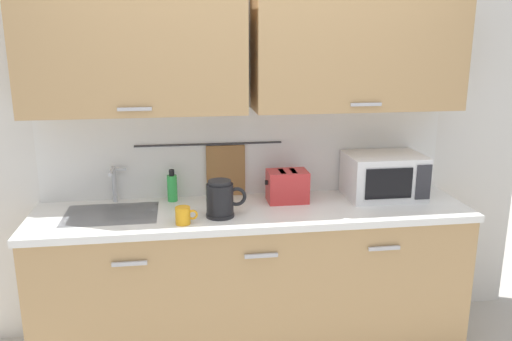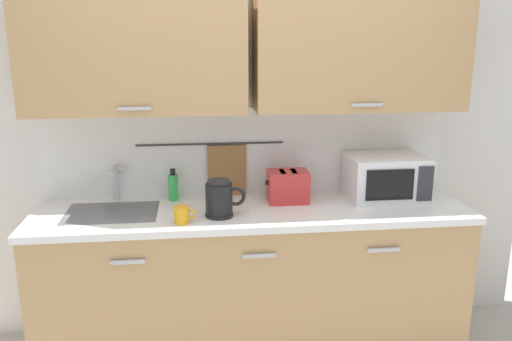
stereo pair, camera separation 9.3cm
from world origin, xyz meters
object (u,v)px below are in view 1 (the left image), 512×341
electric_kettle (221,199)px  dish_soap_bottle (172,187)px  toaster (287,186)px  microwave (384,176)px  mug_near_sink (183,215)px

electric_kettle → dish_soap_bottle: 0.42m
toaster → electric_kettle: bearing=-153.0°
microwave → dish_soap_bottle: (-1.30, 0.10, -0.05)m
dish_soap_bottle → mug_near_sink: bearing=-81.5°
microwave → mug_near_sink: bearing=-166.1°
electric_kettle → mug_near_sink: (-0.21, -0.09, -0.05)m
electric_kettle → mug_near_sink: 0.23m
microwave → electric_kettle: size_ratio=2.03×
dish_soap_bottle → toaster: 0.70m
microwave → toaster: (-0.61, -0.00, -0.04)m
electric_kettle → dish_soap_bottle: (-0.27, 0.32, -0.01)m
dish_soap_bottle → mug_near_sink: (0.06, -0.41, -0.04)m
microwave → mug_near_sink: (-1.23, -0.31, -0.09)m
microwave → electric_kettle: microwave is taller
mug_near_sink → toaster: bearing=25.8°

